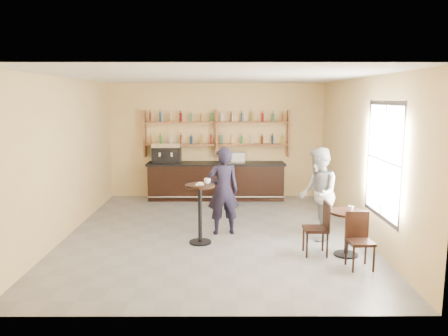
{
  "coord_description": "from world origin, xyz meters",
  "views": [
    {
      "loc": [
        0.17,
        -8.75,
        2.78
      ],
      "look_at": [
        0.2,
        0.8,
        1.25
      ],
      "focal_mm": 35.0,
      "sensor_mm": 36.0,
      "label": 1
    }
  ],
  "objects_px": {
    "bar_counter": "(216,181)",
    "pastry_case": "(236,158)",
    "pedestal_table": "(200,214)",
    "chair_west": "(316,228)",
    "chair_south": "(360,241)",
    "patron_second": "(318,194)",
    "espresso_machine": "(167,153)",
    "cafe_table": "(347,233)",
    "man_main": "(223,191)"
  },
  "relations": [
    {
      "from": "chair_south",
      "to": "pedestal_table",
      "type": "bearing_deg",
      "value": 150.35
    },
    {
      "from": "pastry_case",
      "to": "chair_south",
      "type": "xyz_separation_m",
      "value": [
        1.88,
        -5.04,
        -0.71
      ]
    },
    {
      "from": "pedestal_table",
      "to": "pastry_case",
      "type": "bearing_deg",
      "value": 77.8
    },
    {
      "from": "man_main",
      "to": "cafe_table",
      "type": "distance_m",
      "value": 2.6
    },
    {
      "from": "man_main",
      "to": "patron_second",
      "type": "relative_size",
      "value": 0.98
    },
    {
      "from": "chair_south",
      "to": "cafe_table",
      "type": "bearing_deg",
      "value": 90.6
    },
    {
      "from": "bar_counter",
      "to": "patron_second",
      "type": "distance_m",
      "value": 4.08
    },
    {
      "from": "pastry_case",
      "to": "man_main",
      "type": "bearing_deg",
      "value": -103.95
    },
    {
      "from": "cafe_table",
      "to": "chair_west",
      "type": "relative_size",
      "value": 0.84
    },
    {
      "from": "bar_counter",
      "to": "pastry_case",
      "type": "height_order",
      "value": "pastry_case"
    },
    {
      "from": "espresso_machine",
      "to": "pastry_case",
      "type": "xyz_separation_m",
      "value": [
        1.91,
        0.0,
        -0.13
      ]
    },
    {
      "from": "pedestal_table",
      "to": "chair_west",
      "type": "distance_m",
      "value": 2.19
    },
    {
      "from": "cafe_table",
      "to": "patron_second",
      "type": "relative_size",
      "value": 0.44
    },
    {
      "from": "espresso_machine",
      "to": "cafe_table",
      "type": "xyz_separation_m",
      "value": [
        3.75,
        -4.44,
        -0.89
      ]
    },
    {
      "from": "bar_counter",
      "to": "patron_second",
      "type": "xyz_separation_m",
      "value": [
        2.07,
        -3.49,
        0.41
      ]
    },
    {
      "from": "pastry_case",
      "to": "cafe_table",
      "type": "height_order",
      "value": "pastry_case"
    },
    {
      "from": "chair_south",
      "to": "patron_second",
      "type": "xyz_separation_m",
      "value": [
        -0.37,
        1.55,
        0.46
      ]
    },
    {
      "from": "pedestal_table",
      "to": "chair_south",
      "type": "height_order",
      "value": "pedestal_table"
    },
    {
      "from": "pastry_case",
      "to": "patron_second",
      "type": "height_order",
      "value": "patron_second"
    },
    {
      "from": "patron_second",
      "to": "chair_south",
      "type": "bearing_deg",
      "value": 17.39
    },
    {
      "from": "bar_counter",
      "to": "espresso_machine",
      "type": "distance_m",
      "value": 1.56
    },
    {
      "from": "chair_west",
      "to": "chair_south",
      "type": "xyz_separation_m",
      "value": [
        0.6,
        -0.65,
        -0.02
      ]
    },
    {
      "from": "man_main",
      "to": "cafe_table",
      "type": "bearing_deg",
      "value": 138.84
    },
    {
      "from": "pastry_case",
      "to": "chair_west",
      "type": "distance_m",
      "value": 4.63
    },
    {
      "from": "man_main",
      "to": "bar_counter",
      "type": "bearing_deg",
      "value": -97.38
    },
    {
      "from": "chair_west",
      "to": "chair_south",
      "type": "bearing_deg",
      "value": 43.34
    },
    {
      "from": "bar_counter",
      "to": "pastry_case",
      "type": "relative_size",
      "value": 8.03
    },
    {
      "from": "pastry_case",
      "to": "bar_counter",
      "type": "bearing_deg",
      "value": 172.69
    },
    {
      "from": "cafe_table",
      "to": "bar_counter",
      "type": "bearing_deg",
      "value": 118.32
    },
    {
      "from": "pedestal_table",
      "to": "chair_south",
      "type": "bearing_deg",
      "value": -25.48
    },
    {
      "from": "espresso_machine",
      "to": "chair_west",
      "type": "relative_size",
      "value": 0.78
    },
    {
      "from": "man_main",
      "to": "patron_second",
      "type": "height_order",
      "value": "patron_second"
    },
    {
      "from": "espresso_machine",
      "to": "chair_west",
      "type": "distance_m",
      "value": 5.49
    },
    {
      "from": "pastry_case",
      "to": "pedestal_table",
      "type": "height_order",
      "value": "pastry_case"
    },
    {
      "from": "pastry_case",
      "to": "chair_west",
      "type": "height_order",
      "value": "pastry_case"
    },
    {
      "from": "espresso_machine",
      "to": "pastry_case",
      "type": "distance_m",
      "value": 1.92
    },
    {
      "from": "man_main",
      "to": "chair_west",
      "type": "height_order",
      "value": "man_main"
    },
    {
      "from": "pedestal_table",
      "to": "chair_west",
      "type": "relative_size",
      "value": 1.19
    },
    {
      "from": "man_main",
      "to": "patron_second",
      "type": "distance_m",
      "value": 1.91
    },
    {
      "from": "pedestal_table",
      "to": "chair_west",
      "type": "xyz_separation_m",
      "value": [
        2.1,
        -0.64,
        -0.09
      ]
    },
    {
      "from": "chair_west",
      "to": "cafe_table",
      "type": "bearing_deg",
      "value": 85.44
    },
    {
      "from": "bar_counter",
      "to": "espresso_machine",
      "type": "relative_size",
      "value": 4.99
    },
    {
      "from": "bar_counter",
      "to": "chair_south",
      "type": "xyz_separation_m",
      "value": [
        2.44,
        -5.04,
        -0.05
      ]
    },
    {
      "from": "chair_west",
      "to": "man_main",
      "type": "bearing_deg",
      "value": -126.18
    },
    {
      "from": "chair_west",
      "to": "patron_second",
      "type": "bearing_deg",
      "value": 166.46
    },
    {
      "from": "espresso_machine",
      "to": "chair_south",
      "type": "relative_size",
      "value": 0.83
    },
    {
      "from": "chair_south",
      "to": "patron_second",
      "type": "height_order",
      "value": "patron_second"
    },
    {
      "from": "bar_counter",
      "to": "man_main",
      "type": "height_order",
      "value": "man_main"
    },
    {
      "from": "pedestal_table",
      "to": "patron_second",
      "type": "height_order",
      "value": "patron_second"
    },
    {
      "from": "espresso_machine",
      "to": "pedestal_table",
      "type": "distance_m",
      "value": 3.98
    }
  ]
}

